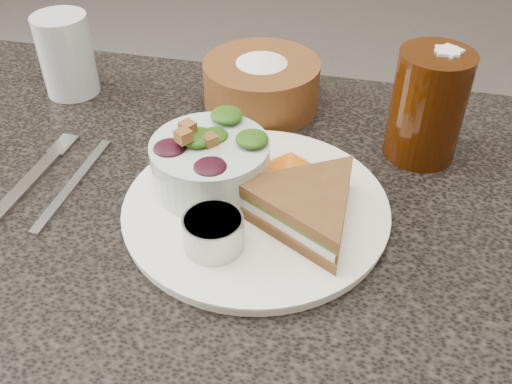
{
  "coord_description": "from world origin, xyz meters",
  "views": [
    {
      "loc": [
        0.16,
        -0.45,
        1.17
      ],
      "look_at": [
        0.05,
        0.01,
        0.78
      ],
      "focal_mm": 40.0,
      "sensor_mm": 36.0,
      "label": 1
    }
  ],
  "objects_px": {
    "dinner_plate": "(256,209)",
    "bread_basket": "(262,77)",
    "cola_glass": "(428,102)",
    "water_glass": "(66,55)",
    "salad_bowl": "(210,156)",
    "dressing_ramekin": "(214,233)",
    "sandwich": "(306,207)"
  },
  "relations": [
    {
      "from": "dinner_plate",
      "to": "bread_basket",
      "type": "height_order",
      "value": "bread_basket"
    },
    {
      "from": "cola_glass",
      "to": "water_glass",
      "type": "xyz_separation_m",
      "value": [
        -0.5,
        0.05,
        -0.02
      ]
    },
    {
      "from": "cola_glass",
      "to": "water_glass",
      "type": "height_order",
      "value": "cola_glass"
    },
    {
      "from": "dinner_plate",
      "to": "salad_bowl",
      "type": "xyz_separation_m",
      "value": [
        -0.06,
        0.02,
        0.04
      ]
    },
    {
      "from": "dinner_plate",
      "to": "dressing_ramekin",
      "type": "bearing_deg",
      "value": -110.02
    },
    {
      "from": "water_glass",
      "to": "dressing_ramekin",
      "type": "bearing_deg",
      "value": -42.85
    },
    {
      "from": "dressing_ramekin",
      "to": "water_glass",
      "type": "bearing_deg",
      "value": 137.15
    },
    {
      "from": "water_glass",
      "to": "sandwich",
      "type": "bearing_deg",
      "value": -30.04
    },
    {
      "from": "dinner_plate",
      "to": "sandwich",
      "type": "relative_size",
      "value": 1.77
    },
    {
      "from": "dinner_plate",
      "to": "water_glass",
      "type": "relative_size",
      "value": 2.51
    },
    {
      "from": "water_glass",
      "to": "salad_bowl",
      "type": "bearing_deg",
      "value": -34.02
    },
    {
      "from": "cola_glass",
      "to": "water_glass",
      "type": "relative_size",
      "value": 1.29
    },
    {
      "from": "salad_bowl",
      "to": "bread_basket",
      "type": "bearing_deg",
      "value": 86.41
    },
    {
      "from": "dinner_plate",
      "to": "sandwich",
      "type": "xyz_separation_m",
      "value": [
        0.06,
        -0.02,
        0.03
      ]
    },
    {
      "from": "dinner_plate",
      "to": "salad_bowl",
      "type": "height_order",
      "value": "salad_bowl"
    },
    {
      "from": "bread_basket",
      "to": "water_glass",
      "type": "xyz_separation_m",
      "value": [
        -0.28,
        -0.02,
        0.01
      ]
    },
    {
      "from": "salad_bowl",
      "to": "dressing_ramekin",
      "type": "xyz_separation_m",
      "value": [
        0.03,
        -0.1,
        -0.02
      ]
    },
    {
      "from": "sandwich",
      "to": "salad_bowl",
      "type": "distance_m",
      "value": 0.12
    },
    {
      "from": "dinner_plate",
      "to": "water_glass",
      "type": "xyz_separation_m",
      "value": [
        -0.33,
        0.2,
        0.05
      ]
    },
    {
      "from": "bread_basket",
      "to": "dressing_ramekin",
      "type": "bearing_deg",
      "value": -86.43
    },
    {
      "from": "sandwich",
      "to": "dressing_ramekin",
      "type": "xyz_separation_m",
      "value": [
        -0.08,
        -0.06,
        -0.0
      ]
    },
    {
      "from": "sandwich",
      "to": "dressing_ramekin",
      "type": "bearing_deg",
      "value": -116.7
    },
    {
      "from": "sandwich",
      "to": "salad_bowl",
      "type": "height_order",
      "value": "salad_bowl"
    },
    {
      "from": "dressing_ramekin",
      "to": "cola_glass",
      "type": "relative_size",
      "value": 0.41
    },
    {
      "from": "dinner_plate",
      "to": "water_glass",
      "type": "bearing_deg",
      "value": 147.85
    },
    {
      "from": "sandwich",
      "to": "water_glass",
      "type": "bearing_deg",
      "value": 179.41
    },
    {
      "from": "dressing_ramekin",
      "to": "bread_basket",
      "type": "bearing_deg",
      "value": 93.57
    },
    {
      "from": "dressing_ramekin",
      "to": "bread_basket",
      "type": "xyz_separation_m",
      "value": [
        -0.02,
        0.3,
        0.01
      ]
    },
    {
      "from": "dressing_ramekin",
      "to": "salad_bowl",
      "type": "bearing_deg",
      "value": 108.02
    },
    {
      "from": "dressing_ramekin",
      "to": "dinner_plate",
      "type": "bearing_deg",
      "value": 69.98
    },
    {
      "from": "sandwich",
      "to": "cola_glass",
      "type": "xyz_separation_m",
      "value": [
        0.12,
        0.18,
        0.04
      ]
    },
    {
      "from": "salad_bowl",
      "to": "water_glass",
      "type": "relative_size",
      "value": 1.15
    }
  ]
}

